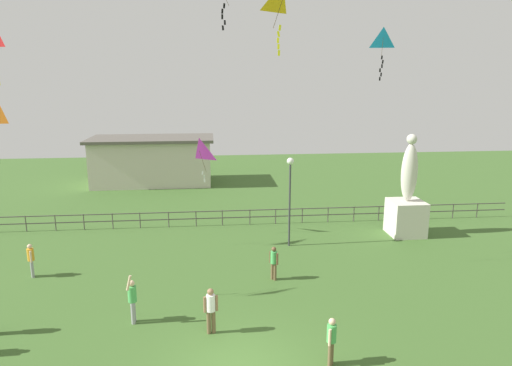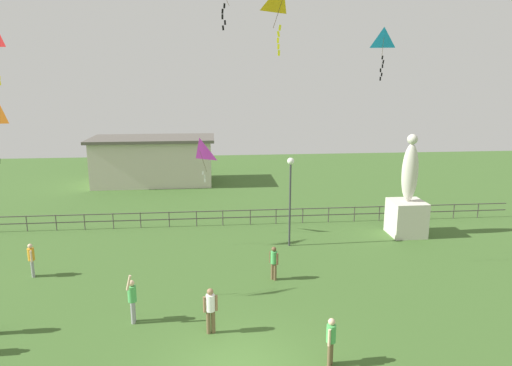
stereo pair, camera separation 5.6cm
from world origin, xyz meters
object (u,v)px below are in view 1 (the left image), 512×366
person_4 (211,308)px  kite_3 (283,1)px  statue_monument (407,206)px  person_2 (132,298)px  person_1 (274,261)px  kite_4 (383,40)px  person_0 (331,338)px  person_3 (31,258)px  lamppost (290,183)px  kite_0 (199,151)px

person_4 → kite_3: size_ratio=0.69×
statue_monument → person_4: bearing=-140.1°
statue_monument → person_2: bearing=-149.2°
person_1 → kite_4: bearing=40.7°
kite_3 → person_0: bearing=-78.9°
person_1 → person_3: bearing=172.7°
person_1 → person_3: (-10.71, 1.37, 0.01)m
person_1 → person_2: size_ratio=0.79×
person_3 → person_4: (7.95, -5.42, 0.07)m
lamppost → kite_0: (-4.64, 1.75, 1.45)m
kite_4 → kite_3: bearing=-132.1°
person_3 → person_4: 9.62m
kite_4 → kite_0: bearing=178.4°
kite_4 → person_3: bearing=-166.3°
person_0 → person_2: person_2 is taller
lamppost → kite_4: kite_4 is taller
person_2 → person_3: 6.80m
lamppost → person_1: (-1.39, -4.07, -2.54)m
person_0 → kite_3: kite_3 is taller
lamppost → kite_0: bearing=159.3°
statue_monument → kite_3: kite_3 is taller
person_1 → kite_4: size_ratio=0.56×
statue_monument → person_0: statue_monument is taller
person_2 → person_0: bearing=-26.0°
person_3 → kite_3: 15.26m
person_0 → person_2: 7.21m
person_0 → kite_4: bearing=64.8°
person_1 → person_2: person_2 is taller
person_0 → person_1: bearing=98.3°
kite_0 → statue_monument: bearing=-3.1°
person_1 → person_2: bearing=-151.1°
person_2 → kite_0: kite_0 is taller
kite_3 → statue_monument: bearing=39.3°
person_1 → person_4: size_ratio=0.92×
person_1 → kite_3: 10.58m
person_1 → kite_3: kite_3 is taller
person_2 → person_4: 2.97m
person_3 → kite_0: kite_0 is taller
statue_monument → person_1: statue_monument is taller
person_4 → kite_4: kite_4 is taller
statue_monument → person_1: bearing=-147.9°
person_4 → kite_0: bearing=92.9°
person_0 → kite_0: (-4.17, 12.06, 3.96)m
person_3 → kite_3: kite_3 is taller
lamppost → person_2: 10.27m
person_2 → kite_4: kite_4 is taller
person_1 → person_3: person_3 is taller
kite_0 → person_2: bearing=-104.5°
person_0 → kite_0: bearing=109.1°
person_2 → person_3: (-5.14, 4.44, -0.08)m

